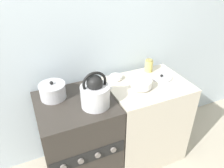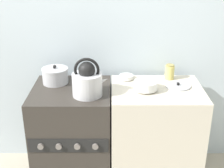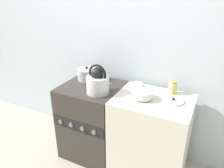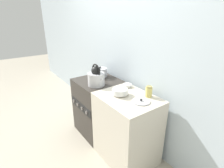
{
  "view_description": "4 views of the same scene",
  "coord_description": "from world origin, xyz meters",
  "px_view_note": "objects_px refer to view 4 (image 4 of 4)",
  "views": [
    {
      "loc": [
        -0.29,
        -1.07,
        1.81
      ],
      "look_at": [
        0.32,
        0.29,
        0.9
      ],
      "focal_mm": 35.0,
      "sensor_mm": 36.0,
      "label": 1
    },
    {
      "loc": [
        0.31,
        -1.87,
        1.79
      ],
      "look_at": [
        0.32,
        0.28,
        0.87
      ],
      "focal_mm": 50.0,
      "sensor_mm": 36.0,
      "label": 2
    },
    {
      "loc": [
        1.09,
        -1.43,
        1.75
      ],
      "look_at": [
        0.23,
        0.3,
        0.88
      ],
      "focal_mm": 35.0,
      "sensor_mm": 36.0,
      "label": 3
    },
    {
      "loc": [
        1.95,
        -0.87,
        1.68
      ],
      "look_at": [
        0.31,
        0.3,
        0.87
      ],
      "focal_mm": 28.0,
      "sensor_mm": 36.0,
      "label": 4
    }
  ],
  "objects_px": {
    "kettle": "(96,77)",
    "enamel_bowl": "(120,91)",
    "small_ceramic_bowl": "(127,85)",
    "storage_jar": "(149,92)",
    "loose_pot_lid": "(141,101)",
    "cooking_pot": "(100,72)",
    "stove": "(99,106)"
  },
  "relations": [
    {
      "from": "enamel_bowl",
      "to": "small_ceramic_bowl",
      "type": "xyz_separation_m",
      "value": [
        -0.13,
        0.22,
        -0.02
      ]
    },
    {
      "from": "stove",
      "to": "small_ceramic_bowl",
      "type": "height_order",
      "value": "small_ceramic_bowl"
    },
    {
      "from": "kettle",
      "to": "loose_pot_lid",
      "type": "relative_size",
      "value": 1.49
    },
    {
      "from": "enamel_bowl",
      "to": "storage_jar",
      "type": "bearing_deg",
      "value": 46.86
    },
    {
      "from": "stove",
      "to": "storage_jar",
      "type": "distance_m",
      "value": 0.93
    },
    {
      "from": "enamel_bowl",
      "to": "storage_jar",
      "type": "height_order",
      "value": "storage_jar"
    },
    {
      "from": "enamel_bowl",
      "to": "cooking_pot",
      "type": "bearing_deg",
      "value": 166.0
    },
    {
      "from": "stove",
      "to": "kettle",
      "type": "relative_size",
      "value": 2.88
    },
    {
      "from": "cooking_pot",
      "to": "enamel_bowl",
      "type": "height_order",
      "value": "cooking_pot"
    },
    {
      "from": "small_ceramic_bowl",
      "to": "storage_jar",
      "type": "height_order",
      "value": "storage_jar"
    },
    {
      "from": "cooking_pot",
      "to": "small_ceramic_bowl",
      "type": "xyz_separation_m",
      "value": [
        0.56,
        0.04,
        -0.03
      ]
    },
    {
      "from": "kettle",
      "to": "small_ceramic_bowl",
      "type": "xyz_separation_m",
      "value": [
        0.29,
        0.27,
        -0.08
      ]
    },
    {
      "from": "cooking_pot",
      "to": "loose_pot_lid",
      "type": "distance_m",
      "value": 0.96
    },
    {
      "from": "storage_jar",
      "to": "loose_pot_lid",
      "type": "height_order",
      "value": "storage_jar"
    },
    {
      "from": "enamel_bowl",
      "to": "loose_pot_lid",
      "type": "bearing_deg",
      "value": 16.51
    },
    {
      "from": "cooking_pot",
      "to": "enamel_bowl",
      "type": "bearing_deg",
      "value": -14.0
    },
    {
      "from": "loose_pot_lid",
      "to": "storage_jar",
      "type": "bearing_deg",
      "value": 105.2
    },
    {
      "from": "loose_pot_lid",
      "to": "enamel_bowl",
      "type": "bearing_deg",
      "value": -163.49
    },
    {
      "from": "kettle",
      "to": "storage_jar",
      "type": "bearing_deg",
      "value": 23.98
    },
    {
      "from": "storage_jar",
      "to": "loose_pot_lid",
      "type": "relative_size",
      "value": 0.63
    },
    {
      "from": "stove",
      "to": "loose_pot_lid",
      "type": "relative_size",
      "value": 4.28
    },
    {
      "from": "stove",
      "to": "storage_jar",
      "type": "bearing_deg",
      "value": 13.23
    },
    {
      "from": "kettle",
      "to": "enamel_bowl",
      "type": "relative_size",
      "value": 1.64
    },
    {
      "from": "stove",
      "to": "kettle",
      "type": "height_order",
      "value": "kettle"
    },
    {
      "from": "stove",
      "to": "loose_pot_lid",
      "type": "bearing_deg",
      "value": 2.04
    },
    {
      "from": "small_ceramic_bowl",
      "to": "loose_pot_lid",
      "type": "xyz_separation_m",
      "value": [
        0.39,
        -0.14,
        -0.02
      ]
    },
    {
      "from": "stove",
      "to": "storage_jar",
      "type": "relative_size",
      "value": 6.75
    },
    {
      "from": "stove",
      "to": "enamel_bowl",
      "type": "distance_m",
      "value": 0.73
    },
    {
      "from": "stove",
      "to": "cooking_pot",
      "type": "distance_m",
      "value": 0.51
    },
    {
      "from": "stove",
      "to": "enamel_bowl",
      "type": "bearing_deg",
      "value": -4.79
    },
    {
      "from": "enamel_bowl",
      "to": "storage_jar",
      "type": "distance_m",
      "value": 0.31
    },
    {
      "from": "kettle",
      "to": "enamel_bowl",
      "type": "xyz_separation_m",
      "value": [
        0.42,
        0.05,
        -0.05
      ]
    }
  ]
}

